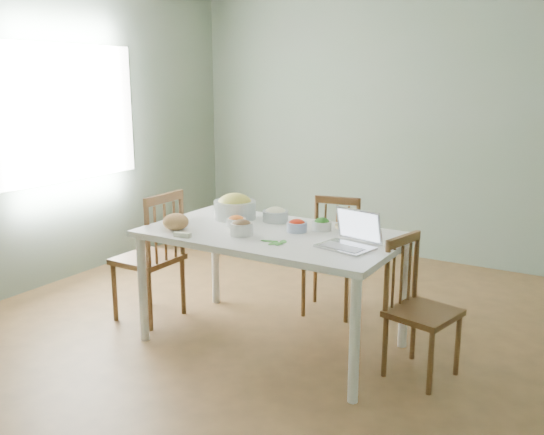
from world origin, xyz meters
The scene contains 19 objects.
floor centered at (0.00, 0.00, 0.00)m, with size 5.00×5.00×0.00m, color brown.
wall_back centered at (0.00, 2.50, 1.35)m, with size 5.00×0.00×2.70m, color gray.
wall_left centered at (-2.50, 0.00, 1.35)m, with size 0.00×5.00×2.70m, color gray.
window_left centered at (-2.48, 0.30, 1.50)m, with size 0.04×1.60×1.20m, color white.
dining_table centered at (-0.15, -0.03, 0.40)m, with size 1.71×0.96×0.80m, color white, non-canonical shape.
chair_far centered at (-0.06, 0.70, 0.45)m, with size 0.40×0.38×0.90m, color #56301D, non-canonical shape.
chair_left centered at (-1.20, -0.12, 0.49)m, with size 0.44×0.42×0.99m, color #56301D, non-canonical shape.
chair_right centered at (0.88, 0.05, 0.44)m, with size 0.38×0.37×0.87m, color #56301D, non-canonical shape.
bread_boule centered at (-0.73, -0.32, 0.86)m, with size 0.18×0.18×0.11m, color #A57743.
butter_stick centered at (-0.58, -0.44, 0.82)m, with size 0.12×0.03×0.03m, color #EFEBCC.
bowl_squash centered at (-0.58, 0.17, 0.89)m, with size 0.31×0.31×0.18m, color gold, non-canonical shape.
bowl_carrot centered at (-0.44, -0.02, 0.84)m, with size 0.13×0.13×0.07m, color orange, non-canonical shape.
bowl_onion centered at (-0.29, 0.25, 0.85)m, with size 0.19×0.19×0.10m, color beige, non-canonical shape.
bowl_mushroom centered at (-0.28, -0.20, 0.85)m, with size 0.15×0.15×0.10m, color black, non-canonical shape.
bowl_redpep centered at (-0.01, 0.07, 0.84)m, with size 0.14×0.14×0.08m, color #BE1102, non-canonical shape.
bowl_broccoli centered at (0.11, 0.20, 0.84)m, with size 0.13×0.13×0.08m, color #1B661E, non-canonical shape.
flatbread centered at (0.24, 0.35, 0.81)m, with size 0.19×0.19×0.02m, color #D1B777.
basil_bunch centered at (-0.01, -0.24, 0.81)m, with size 0.19×0.19×0.02m, color #336F26, non-canonical shape.
laptop centered at (0.43, -0.13, 0.91)m, with size 0.32×0.27×0.22m, color #B9B9BF, non-canonical shape.
Camera 1 is at (1.84, -3.30, 1.80)m, focal length 39.11 mm.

